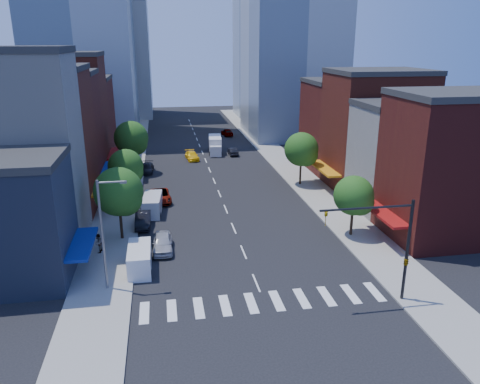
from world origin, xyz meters
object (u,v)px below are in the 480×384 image
Objects in this scene: traffic_car_oncoming at (233,151)px; pedestrian_near at (89,237)px; pedestrian_far at (98,243)px; parked_car_third at (160,196)px; cargo_van_near at (140,260)px; parked_car_second at (143,220)px; parked_car_front at (163,243)px; parked_car_rear at (147,168)px; box_truck at (215,145)px; taxi at (192,156)px; cargo_van_far at (152,205)px; traffic_car_far at (227,132)px.

pedestrian_near is (-19.50, -35.58, 0.41)m from traffic_car_oncoming.
traffic_car_oncoming is 2.15× the size of pedestrian_far.
traffic_car_oncoming is at bearing 56.36° from parked_car_third.
parked_car_second is at bearing 89.81° from cargo_van_near.
parked_car_rear is at bearing 94.89° from parked_car_front.
taxi is at bearing -129.95° from box_truck.
box_truck is (4.45, 4.42, 0.68)m from taxi.
taxi is (7.30, 6.90, -0.01)m from parked_car_rear.
parked_car_rear is 32.22m from cargo_van_near.
pedestrian_far is (-5.80, -14.19, 0.35)m from parked_car_third.
box_truck is (11.75, 43.54, 0.32)m from cargo_van_near.
pedestrian_far reaches higher than taxi.
traffic_car_oncoming is 41.68m from pedestrian_far.
parked_car_front is at bearing 61.63° from cargo_van_near.
parked_car_rear is at bearing -25.48° from pedestrian_near.
pedestrian_near reaches higher than parked_car_rear.
parked_car_rear is at bearing 97.71° from cargo_van_far.
parked_car_rear is at bearing -130.83° from box_truck.
parked_car_third is 2.82× the size of pedestrian_near.
taxi is at bearing 82.36° from parked_car_front.
traffic_car_oncoming is at bearing 170.39° from pedestrian_far.
cargo_van_near is at bearing -86.10° from parked_car_rear.
pedestrian_near is at bearing 60.26° from traffic_car_oncoming.
pedestrian_near is (-20.99, -53.06, 0.32)m from traffic_car_far.
pedestrian_near is at bearing 130.19° from cargo_van_near.
taxi is 0.64× the size of box_truck.
pedestrian_near is at bearing -116.49° from taxi.
cargo_van_far is at bearing 62.51° from traffic_car_oncoming.
pedestrian_near is at bearing -120.87° from cargo_van_far.
cargo_van_far is 10.12m from pedestrian_near.
parked_car_second is 29.73m from taxi.
parked_car_front reaches higher than parked_car_third.
pedestrian_near is (-4.93, -26.42, 0.39)m from parked_car_rear.
parked_car_rear is (0.00, 21.92, -0.07)m from parked_car_second.
pedestrian_far reaches higher than parked_car_rear.
parked_car_front is 14.47m from parked_car_third.
cargo_van_near is at bearing -89.23° from parked_car_second.
cargo_van_far is 1.11× the size of taxi.
parked_car_third is at bearing 63.12° from traffic_car_far.
parked_car_third is 1.12× the size of taxi.
cargo_van_near reaches higher than pedestrian_near.
pedestrian_near is at bearing 164.31° from parked_car_front.
box_truck is at bearing 38.49° from taxi.
parked_car_rear is 0.91× the size of cargo_van_far.
parked_car_front is at bearing -104.86° from taxi.
pedestrian_far is at bearing -165.04° from pedestrian_near.
parked_car_second is 1.15× the size of traffic_car_oncoming.
parked_car_second reaches higher than traffic_car_oncoming.
pedestrian_near reaches higher than parked_car_front.
taxi is (7.30, 28.82, -0.08)m from parked_car_second.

